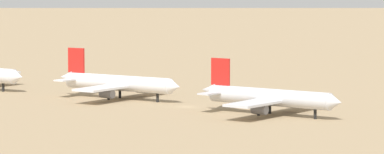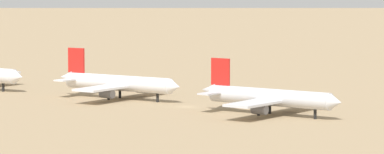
% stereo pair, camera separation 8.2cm
% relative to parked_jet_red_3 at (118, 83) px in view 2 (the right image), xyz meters
% --- Properties ---
extents(ground, '(4000.00, 4000.00, 0.00)m').
position_rel_parked_jet_red_3_xyz_m(ground, '(22.69, -3.92, -3.94)').
color(ground, '#9E8460').
extents(parked_jet_red_3, '(36.27, 30.33, 12.02)m').
position_rel_parked_jet_red_3_xyz_m(parked_jet_red_3, '(0.00, 0.00, 0.00)').
color(parked_jet_red_3, white).
rests_on(parked_jet_red_3, ground).
extents(parked_jet_red_4, '(35.55, 29.89, 11.75)m').
position_rel_parked_jet_red_3_xyz_m(parked_jet_red_4, '(45.78, -6.92, -0.09)').
color(parked_jet_red_4, silver).
rests_on(parked_jet_red_4, ground).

